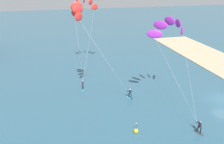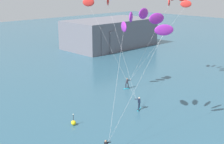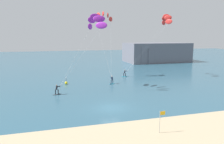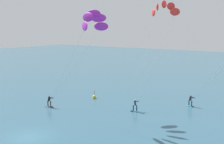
# 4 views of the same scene
# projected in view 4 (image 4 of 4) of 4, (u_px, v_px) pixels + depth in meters

# --- Properties ---
(ground_plane) EXTENTS (240.00, 240.00, 0.00)m
(ground_plane) POSITION_uv_depth(u_px,v_px,m) (28.00, 137.00, 28.14)
(ground_plane) COLOR #2D566B
(kitesurfer_nearshore) EXTENTS (4.78, 8.96, 14.98)m
(kitesurfer_nearshore) POSITION_uv_depth(u_px,v_px,m) (163.00, 13.00, 40.67)
(kitesurfer_nearshore) COLOR #23ADD1
(kitesurfer_nearshore) RESTS_ON ground
(kitesurfer_far_out) EXTENTS (9.11, 6.06, 13.23)m
(kitesurfer_far_out) POSITION_uv_depth(u_px,v_px,m) (92.00, 24.00, 34.65)
(kitesurfer_far_out) COLOR #333338
(kitesurfer_far_out) RESTS_ON ground
(marker_buoy) EXTENTS (0.56, 0.56, 1.38)m
(marker_buoy) POSITION_uv_depth(u_px,v_px,m) (94.00, 97.00, 43.81)
(marker_buoy) COLOR yellow
(marker_buoy) RESTS_ON ground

